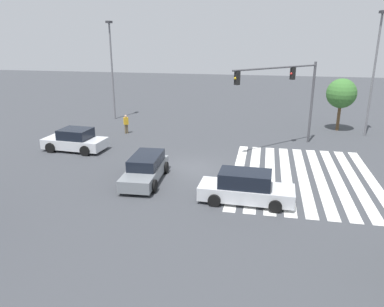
{
  "coord_description": "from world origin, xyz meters",
  "views": [
    {
      "loc": [
        -21.39,
        -4.25,
        8.05
      ],
      "look_at": [
        0.0,
        0.0,
        1.0
      ],
      "focal_mm": 35.0,
      "sensor_mm": 36.0,
      "label": 1
    }
  ],
  "objects_px": {
    "street_light_pole_a": "(375,65)",
    "tree_corner_a": "(341,94)",
    "car_0": "(246,188)",
    "car_2": "(75,140)",
    "car_1": "(145,169)",
    "pedestrian": "(126,123)",
    "street_light_pole_b": "(112,63)",
    "traffic_signal_mast": "(290,87)"
  },
  "relations": [
    {
      "from": "car_0",
      "to": "car_2",
      "type": "xyz_separation_m",
      "value": [
        6.33,
        12.5,
        -0.01
      ]
    },
    {
      "from": "car_0",
      "to": "car_2",
      "type": "height_order",
      "value": "car_0"
    },
    {
      "from": "pedestrian",
      "to": "tree_corner_a",
      "type": "height_order",
      "value": "tree_corner_a"
    },
    {
      "from": "traffic_signal_mast",
      "to": "pedestrian",
      "type": "xyz_separation_m",
      "value": [
        1.53,
        12.95,
        -3.59
      ]
    },
    {
      "from": "car_2",
      "to": "tree_corner_a",
      "type": "relative_size",
      "value": 1.01
    },
    {
      "from": "car_1",
      "to": "street_light_pole_a",
      "type": "xyz_separation_m",
      "value": [
        12.88,
        -14.62,
        4.95
      ]
    },
    {
      "from": "car_0",
      "to": "street_light_pole_b",
      "type": "xyz_separation_m",
      "value": [
        16.66,
        13.75,
        4.63
      ]
    },
    {
      "from": "traffic_signal_mast",
      "to": "car_2",
      "type": "height_order",
      "value": "traffic_signal_mast"
    },
    {
      "from": "pedestrian",
      "to": "car_1",
      "type": "bearing_deg",
      "value": -17.29
    },
    {
      "from": "car_0",
      "to": "tree_corner_a",
      "type": "height_order",
      "value": "tree_corner_a"
    },
    {
      "from": "pedestrian",
      "to": "tree_corner_a",
      "type": "distance_m",
      "value": 18.28
    },
    {
      "from": "traffic_signal_mast",
      "to": "tree_corner_a",
      "type": "height_order",
      "value": "traffic_signal_mast"
    },
    {
      "from": "car_1",
      "to": "pedestrian",
      "type": "bearing_deg",
      "value": -156.16
    },
    {
      "from": "tree_corner_a",
      "to": "car_1",
      "type": "bearing_deg",
      "value": 138.45
    },
    {
      "from": "traffic_signal_mast",
      "to": "street_light_pole_b",
      "type": "distance_m",
      "value": 17.43
    },
    {
      "from": "traffic_signal_mast",
      "to": "pedestrian",
      "type": "relative_size",
      "value": 3.86
    },
    {
      "from": "traffic_signal_mast",
      "to": "pedestrian",
      "type": "height_order",
      "value": "traffic_signal_mast"
    },
    {
      "from": "pedestrian",
      "to": "street_light_pole_b",
      "type": "xyz_separation_m",
      "value": [
        5.13,
        3.13,
        4.5
      ]
    },
    {
      "from": "car_2",
      "to": "street_light_pole_b",
      "type": "bearing_deg",
      "value": -79.16
    },
    {
      "from": "tree_corner_a",
      "to": "pedestrian",
      "type": "bearing_deg",
      "value": 104.57
    },
    {
      "from": "street_light_pole_a",
      "to": "car_0",
      "type": "bearing_deg",
      "value": 148.85
    },
    {
      "from": "pedestrian",
      "to": "street_light_pole_a",
      "type": "height_order",
      "value": "street_light_pole_a"
    },
    {
      "from": "traffic_signal_mast",
      "to": "car_2",
      "type": "bearing_deg",
      "value": -31.1
    },
    {
      "from": "car_0",
      "to": "pedestrian",
      "type": "relative_size",
      "value": 3.0
    },
    {
      "from": "car_0",
      "to": "car_1",
      "type": "relative_size",
      "value": 1.0
    },
    {
      "from": "pedestrian",
      "to": "street_light_pole_a",
      "type": "distance_m",
      "value": 20.3
    },
    {
      "from": "car_0",
      "to": "street_light_pole_a",
      "type": "xyz_separation_m",
      "value": [
        14.66,
        -8.86,
        4.91
      ]
    },
    {
      "from": "traffic_signal_mast",
      "to": "car_1",
      "type": "bearing_deg",
      "value": 0.45
    },
    {
      "from": "traffic_signal_mast",
      "to": "pedestrian",
      "type": "bearing_deg",
      "value": -51.74
    },
    {
      "from": "traffic_signal_mast",
      "to": "street_light_pole_a",
      "type": "distance_m",
      "value": 8.11
    },
    {
      "from": "car_2",
      "to": "car_1",
      "type": "bearing_deg",
      "value": 149.82
    },
    {
      "from": "car_0",
      "to": "car_1",
      "type": "xyz_separation_m",
      "value": [
        1.77,
        5.77,
        -0.04
      ]
    },
    {
      "from": "car_0",
      "to": "tree_corner_a",
      "type": "xyz_separation_m",
      "value": [
        16.09,
        -6.92,
        2.44
      ]
    },
    {
      "from": "car_1",
      "to": "tree_corner_a",
      "type": "xyz_separation_m",
      "value": [
        14.32,
        -12.69,
        2.48
      ]
    },
    {
      "from": "car_1",
      "to": "tree_corner_a",
      "type": "relative_size",
      "value": 1.06
    },
    {
      "from": "car_0",
      "to": "street_light_pole_a",
      "type": "distance_m",
      "value": 17.82
    },
    {
      "from": "car_0",
      "to": "car_2",
      "type": "distance_m",
      "value": 14.01
    },
    {
      "from": "pedestrian",
      "to": "street_light_pole_b",
      "type": "relative_size",
      "value": 0.17
    },
    {
      "from": "pedestrian",
      "to": "street_light_pole_b",
      "type": "height_order",
      "value": "street_light_pole_b"
    },
    {
      "from": "street_light_pole_a",
      "to": "tree_corner_a",
      "type": "height_order",
      "value": "street_light_pole_a"
    },
    {
      "from": "car_2",
      "to": "tree_corner_a",
      "type": "bearing_deg",
      "value": -149.4
    },
    {
      "from": "pedestrian",
      "to": "tree_corner_a",
      "type": "xyz_separation_m",
      "value": [
        4.56,
        -17.55,
        2.31
      ]
    }
  ]
}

